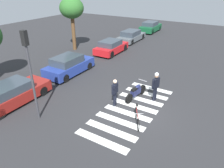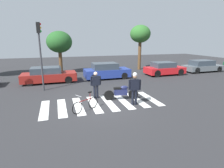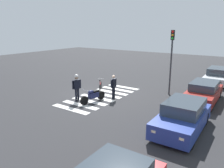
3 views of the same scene
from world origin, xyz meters
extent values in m
plane|color=#2B2B2D|center=(0.00, 0.00, 0.00)|extent=(60.00, 60.00, 0.00)
cylinder|color=black|center=(2.10, 0.23, 0.30)|extent=(0.62, 0.22, 0.60)
cylinder|color=black|center=(0.57, 0.44, 0.30)|extent=(0.62, 0.22, 0.60)
cube|color=#1E234C|center=(1.29, 0.35, 0.48)|extent=(0.83, 0.39, 0.36)
ellipsoid|color=#1E234C|center=(1.52, 0.31, 0.75)|extent=(0.51, 0.30, 0.24)
cube|color=black|center=(1.09, 0.37, 0.72)|extent=(0.47, 0.30, 0.12)
cylinder|color=#A5A5AD|center=(2.02, 0.25, 1.00)|extent=(0.12, 0.62, 0.04)
torus|color=black|center=(-1.54, -1.15, 0.32)|extent=(0.57, 0.37, 0.64)
torus|color=black|center=(-0.62, -0.59, 0.32)|extent=(0.57, 0.37, 0.64)
cylinder|color=maroon|center=(-1.08, -0.87, 0.60)|extent=(0.73, 0.47, 0.04)
cylinder|color=maroon|center=(-0.80, -0.70, 0.77)|extent=(0.04, 0.04, 0.34)
cube|color=black|center=(-0.80, -0.70, 0.95)|extent=(0.22, 0.19, 0.06)
cylinder|color=#99999E|center=(-1.44, -1.09, 0.92)|extent=(0.26, 0.41, 0.03)
cylinder|color=black|center=(-0.20, 1.04, 0.42)|extent=(0.14, 0.14, 0.84)
cylinder|color=black|center=(-0.02, 1.05, 0.42)|extent=(0.14, 0.14, 0.84)
cube|color=black|center=(-0.11, 1.05, 1.14)|extent=(0.51, 0.24, 0.59)
sphere|color=beige|center=(-0.11, 1.05, 1.59)|extent=(0.23, 0.23, 0.23)
cylinder|color=black|center=(-0.40, 1.02, 1.14)|extent=(0.09, 0.09, 0.56)
cylinder|color=black|center=(0.18, 1.07, 1.14)|extent=(0.09, 0.09, 0.56)
cylinder|color=black|center=(1.64, -0.73, 0.43)|extent=(0.14, 0.14, 0.87)
cylinder|color=black|center=(1.81, -0.78, 0.43)|extent=(0.14, 0.14, 0.87)
cube|color=black|center=(1.72, -0.75, 1.18)|extent=(0.54, 0.32, 0.62)
sphere|color=#8C664C|center=(1.72, -0.75, 1.64)|extent=(0.24, 0.24, 0.24)
cylinder|color=black|center=(1.43, -0.68, 1.18)|extent=(0.09, 0.09, 0.58)
cylinder|color=black|center=(2.02, -0.83, 1.18)|extent=(0.09, 0.09, 0.58)
sphere|color=white|center=(1.72, -0.75, 1.75)|extent=(0.25, 0.25, 0.25)
cube|color=silver|center=(-3.15, 0.00, 0.00)|extent=(0.45, 2.88, 0.01)
cube|color=silver|center=(-2.25, 0.00, 0.00)|extent=(0.45, 2.88, 0.01)
cube|color=silver|center=(-1.35, 0.00, 0.00)|extent=(0.45, 2.88, 0.01)
cube|color=silver|center=(-0.45, 0.00, 0.00)|extent=(0.45, 2.88, 0.01)
cube|color=silver|center=(0.45, 0.00, 0.00)|extent=(0.45, 2.88, 0.01)
cube|color=silver|center=(1.35, 0.00, 0.00)|extent=(0.45, 2.88, 0.01)
cube|color=silver|center=(2.25, 0.00, 0.00)|extent=(0.45, 2.88, 0.01)
cube|color=silver|center=(3.15, 0.00, 0.00)|extent=(0.45, 2.88, 0.01)
cylinder|color=black|center=(-1.49, 7.27, 0.31)|extent=(0.62, 0.23, 0.62)
cylinder|color=black|center=(-1.47, 5.67, 0.31)|extent=(0.62, 0.23, 0.62)
cylinder|color=black|center=(-4.53, 5.64, 0.31)|extent=(0.62, 0.23, 0.62)
cube|color=maroon|center=(-3.01, 6.46, 0.50)|extent=(4.52, 1.87, 0.66)
cube|color=#333D47|center=(-3.23, 6.45, 1.09)|extent=(2.45, 1.63, 0.51)
cube|color=#F2EDCC|center=(-0.80, 7.06, 0.60)|extent=(0.08, 0.20, 0.12)
cube|color=#F2EDCC|center=(-0.79, 5.90, 0.60)|extent=(0.08, 0.20, 0.12)
cylinder|color=black|center=(3.63, 7.44, 0.31)|extent=(0.63, 0.23, 0.63)
cylinder|color=black|center=(3.64, 5.81, 0.31)|extent=(0.63, 0.23, 0.63)
cylinder|color=black|center=(0.74, 7.41, 0.31)|extent=(0.63, 0.23, 0.63)
cylinder|color=black|center=(0.76, 5.78, 0.31)|extent=(0.63, 0.23, 0.63)
cube|color=navy|center=(2.19, 6.61, 0.54)|extent=(4.26, 1.90, 0.74)
cube|color=#333D47|center=(1.98, 6.61, 1.20)|extent=(2.31, 1.66, 0.57)
cube|color=#F2EDCC|center=(4.27, 7.22, 0.65)|extent=(0.08, 0.20, 0.12)
cube|color=#F2EDCC|center=(4.28, 6.04, 0.65)|extent=(0.08, 0.20, 0.12)
cylinder|color=black|center=(9.79, 7.33, 0.35)|extent=(0.71, 0.23, 0.71)
cylinder|color=black|center=(9.80, 5.71, 0.35)|extent=(0.71, 0.23, 0.71)
cylinder|color=black|center=(7.05, 7.31, 0.35)|extent=(0.71, 0.23, 0.71)
cylinder|color=black|center=(7.07, 5.68, 0.35)|extent=(0.71, 0.23, 0.71)
cube|color=red|center=(8.43, 6.51, 0.51)|extent=(4.05, 1.88, 0.64)
cube|color=#333D47|center=(8.23, 6.51, 1.09)|extent=(2.19, 1.64, 0.52)
cube|color=#F2EDCC|center=(10.39, 7.12, 0.61)|extent=(0.08, 0.20, 0.12)
cube|color=#F2EDCC|center=(10.41, 5.94, 0.61)|extent=(0.08, 0.20, 0.12)
cylinder|color=black|center=(15.26, 7.68, 0.34)|extent=(0.69, 0.23, 0.69)
cylinder|color=black|center=(15.27, 6.09, 0.34)|extent=(0.69, 0.23, 0.69)
cylinder|color=black|center=(12.18, 7.65, 0.34)|extent=(0.69, 0.23, 0.69)
cylinder|color=black|center=(12.19, 6.06, 0.34)|extent=(0.69, 0.23, 0.69)
cube|color=slate|center=(13.72, 6.87, 0.47)|extent=(4.55, 1.86, 0.56)
cube|color=#333D47|center=(13.50, 6.87, 1.04)|extent=(2.46, 1.62, 0.58)
cube|color=#F2EDCC|center=(15.94, 7.47, 0.55)|extent=(0.08, 0.20, 0.12)
cube|color=#F2EDCC|center=(15.96, 6.31, 0.55)|extent=(0.08, 0.20, 0.12)
cylinder|color=black|center=(21.25, 7.68, 0.35)|extent=(0.71, 0.23, 0.71)
cylinder|color=black|center=(21.27, 6.04, 0.35)|extent=(0.71, 0.23, 0.71)
cylinder|color=black|center=(18.35, 7.65, 0.35)|extent=(0.71, 0.23, 0.71)
cylinder|color=black|center=(18.37, 6.01, 0.35)|extent=(0.71, 0.23, 0.71)
cube|color=#14512D|center=(19.81, 6.85, 0.56)|extent=(4.28, 1.90, 0.73)
cube|color=#333D47|center=(19.60, 6.85, 1.20)|extent=(2.32, 1.66, 0.54)
cube|color=#F2EDCC|center=(21.90, 7.46, 0.67)|extent=(0.08, 0.20, 0.12)
cube|color=#F2EDCC|center=(21.91, 6.27, 0.67)|extent=(0.08, 0.20, 0.12)
cylinder|color=#38383D|center=(-3.37, 3.95, 2.03)|extent=(0.12, 0.12, 4.06)
cube|color=black|center=(-3.37, 3.95, 4.41)|extent=(0.27, 0.27, 0.70)
sphere|color=red|center=(-3.24, 3.96, 4.64)|extent=(0.16, 0.16, 0.16)
sphere|color=orange|center=(-3.24, 3.96, 4.41)|extent=(0.16, 0.16, 0.16)
sphere|color=green|center=(-3.24, 3.96, 4.18)|extent=(0.16, 0.16, 0.16)
cylinder|color=brown|center=(7.44, 10.55, 1.68)|extent=(0.38, 0.38, 3.36)
ellipsoid|color=#2D6628|center=(7.44, 10.55, 4.27)|extent=(2.42, 2.42, 2.06)
camera|label=1|loc=(-9.51, -4.47, 6.80)|focal=34.03mm
camera|label=2|loc=(-2.40, -9.70, 3.64)|focal=28.99mm
camera|label=3|loc=(12.29, 9.35, 4.92)|focal=35.14mm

